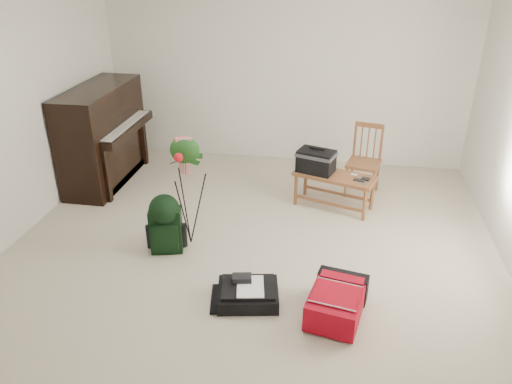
% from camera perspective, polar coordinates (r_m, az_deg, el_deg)
% --- Properties ---
extents(floor, '(5.00, 5.50, 0.01)m').
position_cam_1_polar(floor, '(4.99, -0.98, -8.04)').
color(floor, beige).
rests_on(floor, ground).
extents(wall_back, '(5.00, 0.04, 2.50)m').
position_cam_1_polar(wall_back, '(7.01, 3.27, 13.42)').
color(wall_back, white).
rests_on(wall_back, floor).
extents(piano, '(0.71, 1.50, 1.25)m').
position_cam_1_polar(piano, '(6.76, -16.98, 6.02)').
color(piano, black).
rests_on(piano, floor).
extents(bench, '(1.01, 0.65, 0.72)m').
position_cam_1_polar(bench, '(5.84, 7.48, 2.83)').
color(bench, brown).
rests_on(bench, floor).
extents(dining_chair, '(0.46, 0.46, 0.88)m').
position_cam_1_polar(dining_chair, '(6.30, 12.20, 3.46)').
color(dining_chair, brown).
rests_on(dining_chair, floor).
extents(red_suitcase, '(0.53, 0.69, 0.27)m').
position_cam_1_polar(red_suitcase, '(4.37, 9.20, -11.95)').
color(red_suitcase, '#AF0719').
rests_on(red_suitcase, floor).
extents(black_duffel, '(0.60, 0.51, 0.22)m').
position_cam_1_polar(black_duffel, '(4.47, -0.93, -11.47)').
color(black_duffel, black).
rests_on(black_duffel, floor).
extents(green_backpack, '(0.35, 0.33, 0.63)m').
position_cam_1_polar(green_backpack, '(5.08, -10.35, -3.29)').
color(green_backpack, black).
rests_on(green_backpack, floor).
extents(flower_stand, '(0.45, 0.45, 1.21)m').
position_cam_1_polar(flower_stand, '(5.07, -7.82, -0.01)').
color(flower_stand, black).
rests_on(flower_stand, floor).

